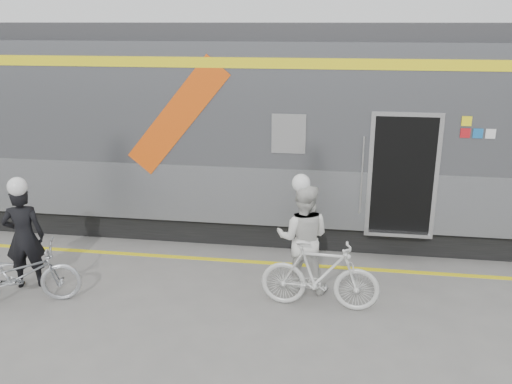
% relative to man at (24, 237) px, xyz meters
% --- Properties ---
extents(ground, '(90.00, 90.00, 0.00)m').
position_rel_man_xyz_m(ground, '(3.06, -0.73, -0.85)').
color(ground, slate).
rests_on(ground, ground).
extents(train, '(24.00, 3.17, 4.10)m').
position_rel_man_xyz_m(train, '(3.83, 3.46, 1.20)').
color(train, black).
rests_on(train, ground).
extents(safety_strip, '(24.00, 0.12, 0.01)m').
position_rel_man_xyz_m(safety_strip, '(3.06, 1.42, -0.85)').
color(safety_strip, yellow).
rests_on(safety_strip, ground).
extents(man, '(0.72, 0.59, 1.70)m').
position_rel_man_xyz_m(man, '(0.00, 0.00, 0.00)').
color(man, black).
rests_on(man, ground).
extents(bicycle_left, '(1.89, 1.17, 0.94)m').
position_rel_man_xyz_m(bicycle_left, '(0.20, -0.55, -0.38)').
color(bicycle_left, '#B6B9BE').
rests_on(bicycle_left, ground).
extents(woman, '(0.89, 0.71, 1.76)m').
position_rel_man_xyz_m(woman, '(4.40, 0.54, 0.03)').
color(woman, silver).
rests_on(woman, ground).
extents(bicycle_right, '(1.80, 0.58, 1.07)m').
position_rel_man_xyz_m(bicycle_right, '(4.70, -0.01, -0.32)').
color(bicycle_right, silver).
rests_on(bicycle_right, ground).
extents(helmet_man, '(0.29, 0.29, 0.29)m').
position_rel_man_xyz_m(helmet_man, '(0.00, 0.00, 1.00)').
color(helmet_man, white).
rests_on(helmet_man, man).
extents(helmet_woman, '(0.28, 0.28, 0.28)m').
position_rel_man_xyz_m(helmet_woman, '(4.40, 0.54, 1.05)').
color(helmet_woman, white).
rests_on(helmet_woman, woman).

